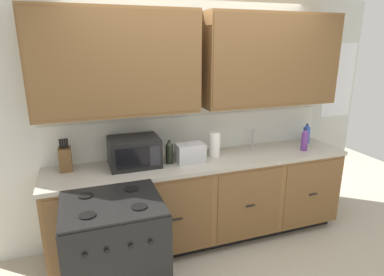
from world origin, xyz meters
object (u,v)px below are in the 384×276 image
(knife_block, at_px, (65,159))
(paper_towel_roll, at_px, (215,144))
(bottle_dark, at_px, (169,152))
(bottle_violet, at_px, (305,140))
(toaster, at_px, (190,153))
(bottle_blue, at_px, (306,133))
(stove_range, at_px, (116,255))
(microwave, at_px, (134,152))

(knife_block, height_order, paper_towel_roll, knife_block)
(bottle_dark, relative_size, bottle_violet, 0.95)
(knife_block, xyz_separation_m, paper_towel_roll, (1.47, -0.10, 0.01))
(toaster, xyz_separation_m, bottle_violet, (1.31, -0.08, 0.03))
(toaster, distance_m, bottle_violet, 1.31)
(paper_towel_roll, relative_size, bottle_blue, 1.13)
(stove_range, bearing_deg, bottle_violet, 13.80)
(stove_range, distance_m, bottle_dark, 1.08)
(stove_range, distance_m, microwave, 0.97)
(paper_towel_roll, bearing_deg, knife_block, 176.11)
(knife_block, bearing_deg, paper_towel_roll, -3.89)
(knife_block, relative_size, bottle_violet, 1.24)
(knife_block, relative_size, bottle_blue, 1.34)
(bottle_violet, bearing_deg, paper_towel_roll, 171.35)
(microwave, distance_m, bottle_dark, 0.34)
(paper_towel_roll, distance_m, bottle_violet, 1.03)
(bottle_dark, distance_m, bottle_violet, 1.52)
(toaster, relative_size, knife_block, 0.90)
(paper_towel_roll, relative_size, bottle_dark, 1.10)
(toaster, relative_size, bottle_violet, 1.12)
(toaster, height_order, knife_block, knife_block)
(bottle_blue, bearing_deg, toaster, -174.13)
(knife_block, distance_m, bottle_violet, 2.49)
(stove_range, xyz_separation_m, paper_towel_roll, (1.14, 0.68, 0.60))
(bottle_dark, bearing_deg, bottle_blue, 4.10)
(stove_range, bearing_deg, toaster, 35.79)
(microwave, xyz_separation_m, bottle_dark, (0.34, -0.06, -0.02))
(microwave, height_order, bottle_violet, microwave)
(bottle_dark, bearing_deg, bottle_violet, -4.18)
(paper_towel_roll, relative_size, bottle_violet, 1.04)
(stove_range, xyz_separation_m, bottle_dark, (0.64, 0.64, 0.59))
(knife_block, distance_m, paper_towel_roll, 1.47)
(toaster, xyz_separation_m, paper_towel_roll, (0.30, 0.08, 0.03))
(microwave, height_order, toaster, microwave)
(knife_block, xyz_separation_m, bottle_dark, (0.96, -0.14, 0.00))
(microwave, relative_size, toaster, 1.71)
(knife_block, bearing_deg, bottle_blue, -0.41)
(bottle_dark, bearing_deg, stove_range, -134.82)
(knife_block, bearing_deg, bottle_violet, -5.85)
(toaster, height_order, bottle_violet, bottle_violet)
(stove_range, height_order, bottle_blue, bottle_blue)
(microwave, bearing_deg, bottle_dark, -9.37)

